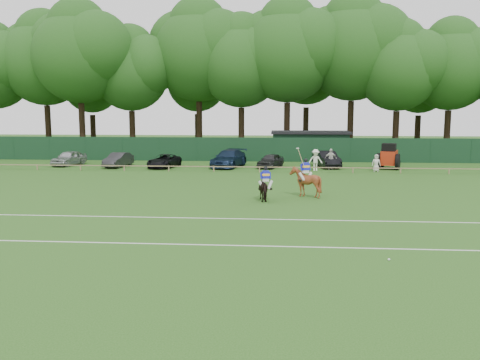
# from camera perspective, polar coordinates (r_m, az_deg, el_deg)

# --- Properties ---
(ground) EXTENTS (160.00, 160.00, 0.00)m
(ground) POSITION_cam_1_polar(r_m,az_deg,el_deg) (26.45, -1.60, -3.89)
(ground) COLOR #1E4C14
(ground) RESTS_ON ground
(horse_dark) EXTENTS (1.16, 1.87, 1.47)m
(horse_dark) POSITION_cam_1_polar(r_m,az_deg,el_deg) (30.35, 2.89, -0.95)
(horse_dark) COLOR black
(horse_dark) RESTS_ON ground
(horse_chestnut) EXTENTS (2.01, 2.13, 1.89)m
(horse_chestnut) POSITION_cam_1_polar(r_m,az_deg,el_deg) (31.83, 7.34, -0.20)
(horse_chestnut) COLOR brown
(horse_chestnut) RESTS_ON ground
(sedan_silver) EXTENTS (2.55, 4.48, 1.44)m
(sedan_silver) POSITION_cam_1_polar(r_m,az_deg,el_deg) (52.02, -18.66, 2.35)
(sedan_silver) COLOR #B6B8BC
(sedan_silver) RESTS_ON ground
(sedan_grey) EXTENTS (2.00, 4.23, 1.34)m
(sedan_grey) POSITION_cam_1_polar(r_m,az_deg,el_deg) (49.39, -13.51, 2.22)
(sedan_grey) COLOR #2B2B2D
(sedan_grey) RESTS_ON ground
(suv_black) EXTENTS (2.79, 4.71, 1.23)m
(suv_black) POSITION_cam_1_polar(r_m,az_deg,el_deg) (48.00, -8.52, 2.12)
(suv_black) COLOR black
(suv_black) RESTS_ON ground
(sedan_navy) EXTENTS (3.48, 5.92, 1.61)m
(sedan_navy) POSITION_cam_1_polar(r_m,az_deg,el_deg) (47.88, -1.27, 2.42)
(sedan_navy) COLOR #13223D
(sedan_navy) RESTS_ON ground
(hatch_grey) EXTENTS (2.78, 4.12, 1.30)m
(hatch_grey) POSITION_cam_1_polar(r_m,az_deg,el_deg) (47.47, 3.45, 2.18)
(hatch_grey) COLOR #29292B
(hatch_grey) RESTS_ON ground
(estate_black) EXTENTS (2.51, 4.85, 1.52)m
(estate_black) POSITION_cam_1_polar(r_m,az_deg,el_deg) (48.42, 9.70, 2.32)
(estate_black) COLOR black
(estate_black) RESTS_ON ground
(spectator_left) EXTENTS (1.28, 0.80, 1.90)m
(spectator_left) POSITION_cam_1_polar(r_m,az_deg,el_deg) (45.57, 8.48, 2.24)
(spectator_left) COLOR white
(spectator_left) RESTS_ON ground
(spectator_mid) EXTENTS (1.12, 0.49, 1.89)m
(spectator_mid) POSITION_cam_1_polar(r_m,az_deg,el_deg) (46.77, 10.14, 2.34)
(spectator_mid) COLOR beige
(spectator_mid) RESTS_ON ground
(spectator_right) EXTENTS (0.77, 0.53, 1.51)m
(spectator_right) POSITION_cam_1_polar(r_m,az_deg,el_deg) (45.93, 15.05, 1.85)
(spectator_right) COLOR silver
(spectator_right) RESTS_ON ground
(rider_dark) EXTENTS (0.93, 0.47, 1.41)m
(rider_dark) POSITION_cam_1_polar(r_m,az_deg,el_deg) (30.24, 2.90, 0.33)
(rider_dark) COLOR silver
(rider_dark) RESTS_ON ground
(rider_chestnut) EXTENTS (0.98, 0.54, 2.05)m
(rider_chestnut) POSITION_cam_1_polar(r_m,az_deg,el_deg) (31.72, 7.37, 1.26)
(rider_chestnut) COLOR silver
(rider_chestnut) RESTS_ON ground
(polo_ball) EXTENTS (0.09, 0.09, 0.09)m
(polo_ball) POSITION_cam_1_polar(r_m,az_deg,el_deg) (19.33, 16.38, -8.56)
(polo_ball) COLOR silver
(polo_ball) RESTS_ON ground
(pitch_lines) EXTENTS (60.00, 5.10, 0.01)m
(pitch_lines) POSITION_cam_1_polar(r_m,az_deg,el_deg) (23.06, -2.54, -5.66)
(pitch_lines) COLOR silver
(pitch_lines) RESTS_ON ground
(pitch_rail) EXTENTS (62.10, 0.10, 0.50)m
(pitch_rail) POSITION_cam_1_polar(r_m,az_deg,el_deg) (44.11, 0.90, 1.48)
(pitch_rail) COLOR #997F5B
(pitch_rail) RESTS_ON ground
(perimeter_fence) EXTENTS (92.08, 0.08, 2.50)m
(perimeter_fence) POSITION_cam_1_polar(r_m,az_deg,el_deg) (52.97, 1.53, 3.44)
(perimeter_fence) COLOR #14351E
(perimeter_fence) RESTS_ON ground
(utility_shed) EXTENTS (8.40, 4.40, 3.04)m
(utility_shed) POSITION_cam_1_polar(r_m,az_deg,el_deg) (55.96, 7.86, 3.91)
(utility_shed) COLOR #14331E
(utility_shed) RESTS_ON ground
(tree_row) EXTENTS (96.00, 12.00, 21.00)m
(tree_row) POSITION_cam_1_polar(r_m,az_deg,el_deg) (60.98, 3.80, 2.84)
(tree_row) COLOR #26561C
(tree_row) RESTS_ON ground
(tractor) EXTENTS (2.65, 3.23, 2.34)m
(tractor) POSITION_cam_1_polar(r_m,az_deg,el_deg) (48.31, 16.38, 2.51)
(tractor) COLOR #B22910
(tractor) RESTS_ON ground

